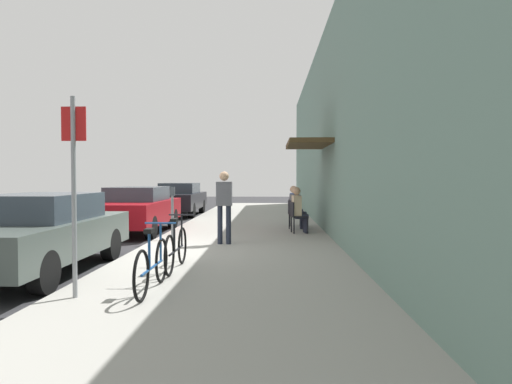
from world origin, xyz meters
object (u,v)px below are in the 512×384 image
(parking_meter, at_px, (172,209))
(cafe_chair_1, at_px, (295,213))
(bicycle_1, at_px, (176,248))
(pedestrian_standing, at_px, (224,201))
(parked_car_1, at_px, (137,209))
(bicycle_0, at_px, (152,265))
(street_sign, at_px, (74,180))
(parked_car_0, at_px, (39,232))
(parked_car_2, at_px, (179,199))
(cafe_chair_0, at_px, (297,215))
(seated_patron_0, at_px, (299,208))
(seated_patron_1, at_px, (297,206))
(seated_patron_2, at_px, (295,204))
(cafe_chair_2, at_px, (293,210))

(parking_meter, height_order, cafe_chair_1, parking_meter)
(bicycle_1, bearing_deg, pedestrian_standing, 80.21)
(parked_car_1, relative_size, pedestrian_standing, 2.59)
(parked_car_1, xyz_separation_m, bicycle_0, (2.42, -7.44, -0.25))
(parked_car_1, xyz_separation_m, street_sign, (1.50, -7.78, 0.91))
(bicycle_0, bearing_deg, street_sign, -159.63)
(parked_car_0, bearing_deg, parked_car_2, 90.00)
(parked_car_0, relative_size, parked_car_1, 1.00)
(street_sign, bearing_deg, cafe_chair_1, 67.30)
(parked_car_2, bearing_deg, cafe_chair_0, -56.58)
(parked_car_0, relative_size, parked_car_2, 1.00)
(street_sign, relative_size, bicycle_1, 1.52)
(seated_patron_0, bearing_deg, parking_meter, -157.67)
(parked_car_2, xyz_separation_m, bicycle_1, (2.44, -12.35, -0.27))
(parked_car_2, distance_m, seated_patron_1, 7.96)
(seated_patron_1, xyz_separation_m, seated_patron_2, (-0.00, 0.95, 0.00))
(street_sign, bearing_deg, parked_car_1, 100.91)
(seated_patron_0, xyz_separation_m, seated_patron_1, (0.00, 0.88, 0.00))
(parked_car_0, distance_m, bicycle_0, 2.93)
(street_sign, height_order, cafe_chair_2, street_sign)
(bicycle_1, relative_size, cafe_chair_0, 1.97)
(street_sign, xyz_separation_m, cafe_chair_2, (3.26, 8.79, -1.02))
(parked_car_1, distance_m, cafe_chair_1, 4.77)
(parked_car_2, distance_m, pedestrian_standing, 9.85)
(parking_meter, distance_m, cafe_chair_2, 4.53)
(parked_car_1, xyz_separation_m, parked_car_2, (0.00, 6.38, 0.01))
(street_sign, relative_size, seated_patron_2, 2.02)
(seated_patron_0, distance_m, cafe_chair_2, 1.85)
(parked_car_1, height_order, cafe_chair_1, parked_car_1)
(parked_car_0, bearing_deg, seated_patron_1, 50.57)
(cafe_chair_0, bearing_deg, street_sign, -115.18)
(bicycle_0, relative_size, cafe_chair_1, 1.97)
(seated_patron_0, height_order, pedestrian_standing, pedestrian_standing)
(parking_meter, bearing_deg, street_sign, -90.51)
(parked_car_2, height_order, cafe_chair_1, parked_car_2)
(seated_patron_1, bearing_deg, pedestrian_standing, -121.43)
(parked_car_0, distance_m, seated_patron_2, 8.36)
(parking_meter, bearing_deg, pedestrian_standing, -30.83)
(parked_car_0, distance_m, cafe_chair_2, 8.32)
(bicycle_0, distance_m, cafe_chair_1, 7.83)
(street_sign, height_order, bicycle_0, street_sign)
(pedestrian_standing, bearing_deg, parked_car_1, 134.46)
(bicycle_1, relative_size, cafe_chair_1, 1.97)
(parked_car_2, xyz_separation_m, cafe_chair_0, (4.77, -7.22, -0.12))
(parked_car_0, bearing_deg, parked_car_1, 90.00)
(street_sign, distance_m, bicycle_1, 2.35)
(parked_car_2, bearing_deg, seated_patron_1, -52.68)
(seated_patron_1, bearing_deg, parking_meter, -145.81)
(seated_patron_0, height_order, cafe_chair_1, seated_patron_0)
(street_sign, distance_m, bicycle_0, 1.52)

